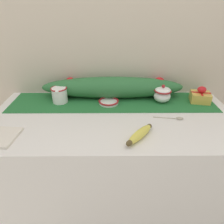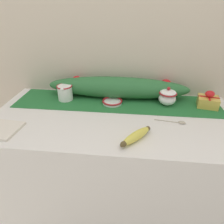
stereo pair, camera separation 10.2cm
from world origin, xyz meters
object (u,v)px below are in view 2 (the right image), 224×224
at_px(small_dish, 112,102).
at_px(banana, 136,136).
at_px(spoon, 180,122).
at_px(napkin_stack, 3,129).
at_px(sugar_bowl, 167,97).
at_px(cream_pitcher, 65,92).
at_px(gift_box, 208,101).

bearing_deg(small_dish, banana, -67.43).
xyz_separation_m(spoon, napkin_stack, (-0.86, -0.16, 0.00)).
bearing_deg(napkin_stack, sugar_bowl, 23.92).
bearing_deg(banana, sugar_bowl, 63.66).
relative_size(sugar_bowl, small_dish, 0.91).
xyz_separation_m(cream_pitcher, banana, (0.44, -0.37, -0.03)).
relative_size(cream_pitcher, gift_box, 0.87).
height_order(spoon, napkin_stack, napkin_stack).
bearing_deg(spoon, sugar_bowl, 109.94).
bearing_deg(cream_pitcher, sugar_bowl, -0.12).
distance_m(sugar_bowl, small_dish, 0.33).
relative_size(spoon, gift_box, 1.22).
bearing_deg(small_dish, spoon, -26.35).
bearing_deg(cream_pitcher, spoon, -17.06).
bearing_deg(spoon, napkin_stack, -161.05).
height_order(cream_pitcher, small_dish, cream_pitcher).
xyz_separation_m(sugar_bowl, small_dish, (-0.33, -0.02, -0.04)).
height_order(cream_pitcher, gift_box, gift_box).
height_order(sugar_bowl, banana, sugar_bowl).
relative_size(small_dish, napkin_stack, 0.81).
relative_size(sugar_bowl, gift_box, 0.86).
distance_m(banana, gift_box, 0.55).
relative_size(cream_pitcher, banana, 0.67).
bearing_deg(banana, gift_box, 41.41).
relative_size(sugar_bowl, napkin_stack, 0.73).
relative_size(small_dish, banana, 0.73).
distance_m(small_dish, gift_box, 0.56).
bearing_deg(gift_box, small_dish, -177.98).
distance_m(small_dish, spoon, 0.41).
bearing_deg(banana, spoon, 36.41).
xyz_separation_m(cream_pitcher, napkin_stack, (-0.20, -0.36, -0.05)).
height_order(small_dish, gift_box, gift_box).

